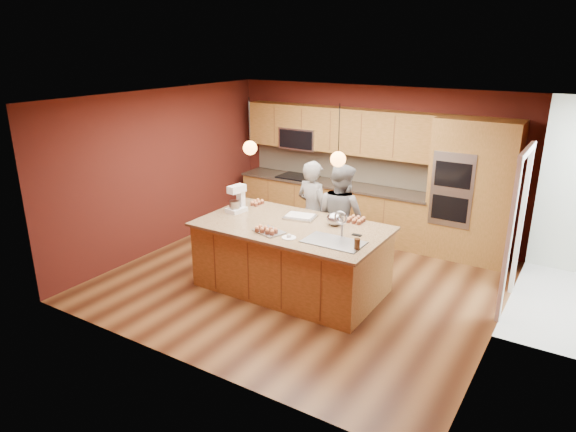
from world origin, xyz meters
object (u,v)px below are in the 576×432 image
Objects in this scene: island at (292,257)px; person_left at (313,213)px; mixing_bowl at (335,219)px; stand_mixer at (237,200)px; person_right at (341,217)px.

island is 1.08m from person_left.
mixing_bowl is (0.73, -0.68, 0.23)m from person_left.
person_left reaches higher than stand_mixer.
stand_mixer is at bearing 175.32° from island.
person_right is at bearing 43.92° from stand_mixer.
mixing_bowl is at bearing 17.57° from stand_mixer.
stand_mixer is 1.55m from mixing_bowl.
person_right is 1.61m from stand_mixer.
island is at bearing 116.09° from person_left.
stand_mixer is (-0.80, -0.91, 0.31)m from person_left.
person_left is (-0.23, 1.00, 0.34)m from island.
person_left reaches higher than mixing_bowl.
person_right reaches higher than person_left.
person_left is at bearing 17.45° from person_right.
person_left is 0.49m from person_right.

